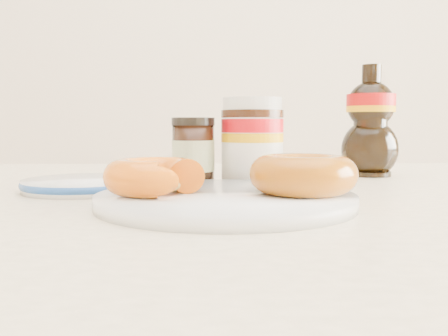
{
  "coord_description": "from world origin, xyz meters",
  "views": [
    {
      "loc": [
        -0.09,
        -0.52,
        0.83
      ],
      "look_at": [
        -0.07,
        0.04,
        0.79
      ],
      "focal_mm": 40.0,
      "sensor_mm": 36.0,
      "label": 1
    }
  ],
  "objects_px": {
    "donut_whole": "(303,174)",
    "blue_rim_saucer": "(84,184)",
    "dining_table": "(281,257)",
    "donut_bitten": "(154,176)",
    "dark_jar": "(193,153)",
    "syrup_bottle": "(370,121)",
    "plate": "(225,199)",
    "nutella_jar": "(252,138)"
  },
  "relations": [
    {
      "from": "blue_rim_saucer",
      "to": "dark_jar",
      "type": "bearing_deg",
      "value": 18.21
    },
    {
      "from": "blue_rim_saucer",
      "to": "dining_table",
      "type": "bearing_deg",
      "value": -3.08
    },
    {
      "from": "plate",
      "to": "donut_whole",
      "type": "distance_m",
      "value": 0.08
    },
    {
      "from": "plate",
      "to": "dark_jar",
      "type": "xyz_separation_m",
      "value": [
        -0.04,
        0.17,
        0.04
      ]
    },
    {
      "from": "nutella_jar",
      "to": "syrup_bottle",
      "type": "height_order",
      "value": "syrup_bottle"
    },
    {
      "from": "syrup_bottle",
      "to": "plate",
      "type": "bearing_deg",
      "value": -129.46
    },
    {
      "from": "dark_jar",
      "to": "plate",
      "type": "bearing_deg",
      "value": -77.19
    },
    {
      "from": "syrup_bottle",
      "to": "dark_jar",
      "type": "height_order",
      "value": "syrup_bottle"
    },
    {
      "from": "plate",
      "to": "donut_whole",
      "type": "bearing_deg",
      "value": -0.18
    },
    {
      "from": "donut_bitten",
      "to": "nutella_jar",
      "type": "height_order",
      "value": "nutella_jar"
    },
    {
      "from": "nutella_jar",
      "to": "blue_rim_saucer",
      "type": "height_order",
      "value": "nutella_jar"
    },
    {
      "from": "nutella_jar",
      "to": "plate",
      "type": "bearing_deg",
      "value": -103.63
    },
    {
      "from": "donut_bitten",
      "to": "blue_rim_saucer",
      "type": "height_order",
      "value": "donut_bitten"
    },
    {
      "from": "donut_whole",
      "to": "syrup_bottle",
      "type": "distance_m",
      "value": 0.35
    },
    {
      "from": "plate",
      "to": "dark_jar",
      "type": "distance_m",
      "value": 0.18
    },
    {
      "from": "nutella_jar",
      "to": "blue_rim_saucer",
      "type": "distance_m",
      "value": 0.23
    },
    {
      "from": "plate",
      "to": "donut_whole",
      "type": "height_order",
      "value": "donut_whole"
    },
    {
      "from": "dining_table",
      "to": "syrup_bottle",
      "type": "distance_m",
      "value": 0.31
    },
    {
      "from": "donut_whole",
      "to": "nutella_jar",
      "type": "height_order",
      "value": "nutella_jar"
    },
    {
      "from": "dining_table",
      "to": "donut_bitten",
      "type": "height_order",
      "value": "donut_bitten"
    },
    {
      "from": "dark_jar",
      "to": "blue_rim_saucer",
      "type": "bearing_deg",
      "value": -161.79
    },
    {
      "from": "plate",
      "to": "syrup_bottle",
      "type": "relative_size",
      "value": 1.48
    },
    {
      "from": "donut_whole",
      "to": "nutella_jar",
      "type": "relative_size",
      "value": 0.93
    },
    {
      "from": "plate",
      "to": "blue_rim_saucer",
      "type": "distance_m",
      "value": 0.21
    },
    {
      "from": "dining_table",
      "to": "blue_rim_saucer",
      "type": "height_order",
      "value": "blue_rim_saucer"
    },
    {
      "from": "dining_table",
      "to": "plate",
      "type": "bearing_deg",
      "value": -124.13
    },
    {
      "from": "dining_table",
      "to": "syrup_bottle",
      "type": "xyz_separation_m",
      "value": [
        0.17,
        0.19,
        0.17
      ]
    },
    {
      "from": "donut_whole",
      "to": "blue_rim_saucer",
      "type": "distance_m",
      "value": 0.28
    },
    {
      "from": "donut_bitten",
      "to": "dark_jar",
      "type": "xyz_separation_m",
      "value": [
        0.03,
        0.17,
        0.01
      ]
    },
    {
      "from": "dining_table",
      "to": "donut_whole",
      "type": "bearing_deg",
      "value": -87.08
    },
    {
      "from": "dining_table",
      "to": "plate",
      "type": "distance_m",
      "value": 0.16
    },
    {
      "from": "nutella_jar",
      "to": "donut_whole",
      "type": "bearing_deg",
      "value": -77.95
    },
    {
      "from": "dining_table",
      "to": "nutella_jar",
      "type": "bearing_deg",
      "value": 115.92
    },
    {
      "from": "plate",
      "to": "blue_rim_saucer",
      "type": "xyz_separation_m",
      "value": [
        -0.17,
        0.12,
        0.0
      ]
    },
    {
      "from": "donut_whole",
      "to": "dark_jar",
      "type": "xyz_separation_m",
      "value": [
        -0.12,
        0.17,
        0.01
      ]
    },
    {
      "from": "donut_whole",
      "to": "blue_rim_saucer",
      "type": "relative_size",
      "value": 0.72
    },
    {
      "from": "donut_bitten",
      "to": "blue_rim_saucer",
      "type": "xyz_separation_m",
      "value": [
        -0.1,
        0.12,
        -0.02
      ]
    },
    {
      "from": "nutella_jar",
      "to": "syrup_bottle",
      "type": "distance_m",
      "value": 0.24
    },
    {
      "from": "dark_jar",
      "to": "blue_rim_saucer",
      "type": "relative_size",
      "value": 0.6
    },
    {
      "from": "plate",
      "to": "nutella_jar",
      "type": "relative_size",
      "value": 2.21
    },
    {
      "from": "blue_rim_saucer",
      "to": "donut_whole",
      "type": "bearing_deg",
      "value": -25.82
    },
    {
      "from": "plate",
      "to": "donut_bitten",
      "type": "xyz_separation_m",
      "value": [
        -0.07,
        -0.0,
        0.02
      ]
    }
  ]
}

